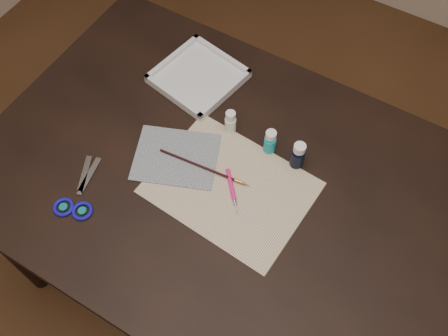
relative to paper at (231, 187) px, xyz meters
The scene contains 11 objects.
ground 0.76m from the paper, 151.25° to the left, with size 3.50×3.50×0.02m, color #422614.
table 0.38m from the paper, 151.25° to the left, with size 1.30×0.90×0.75m, color black.
paper is the anchor object (origin of this frame).
canvas 0.17m from the paper, behind, with size 0.22×0.18×0.00m, color black.
paint_bottle_white 0.19m from the paper, 120.60° to the left, with size 0.03×0.03×0.08m, color white.
paint_bottle_cyan 0.16m from the paper, 78.88° to the left, with size 0.03×0.03×0.08m, color #1498AD.
paint_bottle_navy 0.19m from the paper, 53.01° to the left, with size 0.04×0.04×0.09m, color black.
paintbrush 0.09m from the paper, behind, with size 0.26×0.01×0.01m, color black, non-canonical shape.
craft_knife 0.02m from the paper, 42.90° to the right, with size 0.14×0.01×0.01m, color #F1197C, non-canonical shape.
scissors 0.39m from the paper, 149.25° to the right, with size 0.21×0.10×0.01m, color silver, non-canonical shape.
palette_tray 0.38m from the paper, 135.01° to the left, with size 0.22×0.22×0.03m, color silver.
Camera 1 is at (0.33, -0.55, 1.89)m, focal length 40.00 mm.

